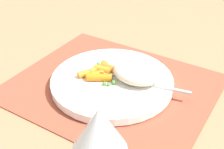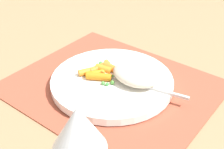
{
  "view_description": "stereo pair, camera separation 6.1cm",
  "coord_description": "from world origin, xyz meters",
  "views": [
    {
      "loc": [
        -0.3,
        0.48,
        0.41
      ],
      "look_at": [
        0.0,
        0.0,
        0.03
      ],
      "focal_mm": 49.66,
      "sensor_mm": 36.0,
      "label": 1
    },
    {
      "loc": [
        -0.35,
        0.44,
        0.41
      ],
      "look_at": [
        0.0,
        0.0,
        0.03
      ],
      "focal_mm": 49.66,
      "sensor_mm": 36.0,
      "label": 2
    }
  ],
  "objects": [
    {
      "name": "pea_scatter",
      "position": [
        0.02,
        -0.0,
        0.03
      ],
      "size": [
        0.08,
        0.07,
        0.01
      ],
      "color": "#478C38",
      "rests_on": "plate"
    },
    {
      "name": "rice_mound",
      "position": [
        -0.05,
        -0.02,
        0.04
      ],
      "size": [
        0.11,
        0.08,
        0.04
      ],
      "primitive_type": "ellipsoid",
      "color": "beige",
      "rests_on": "plate"
    },
    {
      "name": "placemat",
      "position": [
        0.0,
        0.0,
        0.0
      ],
      "size": [
        0.43,
        0.36,
        0.01
      ],
      "primitive_type": "cube",
      "color": "#9E4733",
      "rests_on": "ground_plane"
    },
    {
      "name": "ground_plane",
      "position": [
        0.0,
        0.0,
        0.0
      ],
      "size": [
        2.4,
        2.4,
        0.0
      ],
      "primitive_type": "plane",
      "color": "#997551"
    },
    {
      "name": "plate",
      "position": [
        0.0,
        0.0,
        0.01
      ],
      "size": [
        0.27,
        0.27,
        0.02
      ],
      "primitive_type": "cylinder",
      "color": "white",
      "rests_on": "placemat"
    },
    {
      "name": "wine_glass",
      "position": [
        -0.12,
        0.23,
        0.11
      ],
      "size": [
        0.08,
        0.08,
        0.15
      ],
      "color": "silver",
      "rests_on": "ground_plane"
    },
    {
      "name": "carrot_portion",
      "position": [
        0.03,
        -0.0,
        0.03
      ],
      "size": [
        0.08,
        0.09,
        0.02
      ],
      "color": "orange",
      "rests_on": "plate"
    },
    {
      "name": "fork",
      "position": [
        -0.04,
        -0.01,
        0.03
      ],
      "size": [
        0.21,
        0.05,
        0.01
      ],
      "color": "silver",
      "rests_on": "plate"
    }
  ]
}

